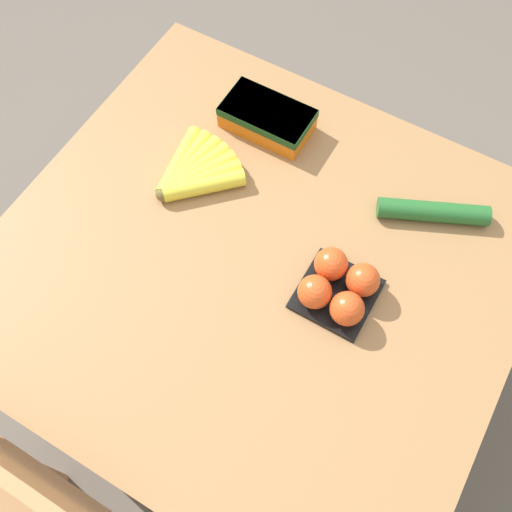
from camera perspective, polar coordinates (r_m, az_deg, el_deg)
name	(u,v)px	position (r m, az deg, el deg)	size (l,w,h in m)	color
ground_plane	(256,371)	(1.91, 0.00, -10.90)	(12.00, 12.00, 0.00)	#665B51
dining_table	(256,287)	(1.30, 0.00, -2.93)	(1.02, 0.96, 0.76)	#9E7044
banana_bunch	(193,173)	(1.29, -5.98, 7.90)	(0.18, 0.19, 0.04)	brown
tomato_pack	(338,287)	(1.14, 7.86, -2.96)	(0.14, 0.14, 0.08)	black
carrot_bag	(267,117)	(1.35, 1.08, 13.12)	(0.20, 0.11, 0.06)	orange
cucumber_near	(433,212)	(1.27, 16.50, 4.07)	(0.22, 0.13, 0.04)	#236028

